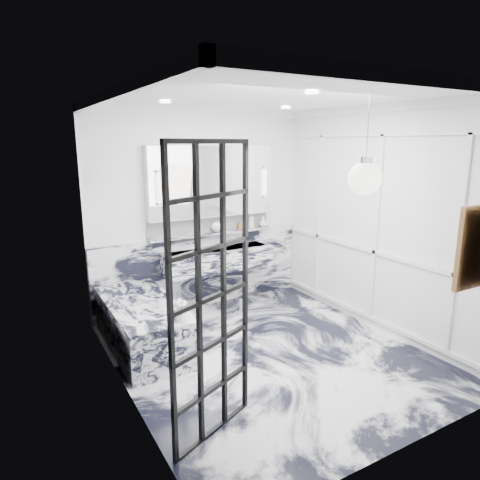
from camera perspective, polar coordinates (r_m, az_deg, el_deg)
floor at (r=5.05m, az=3.90°, el=-14.95°), size 3.60×3.60×0.00m
ceiling at (r=4.48m, az=4.47°, el=18.57°), size 3.60×3.60×0.00m
wall_back at (r=6.11m, az=-5.29°, el=3.88°), size 3.60×0.00×3.60m
wall_front at (r=3.28m, az=22.03°, el=-5.02°), size 3.60×0.00×3.60m
wall_left at (r=3.92m, az=-15.65°, el=-1.68°), size 0.00×3.60×3.60m
wall_right at (r=5.60m, az=17.90°, el=2.47°), size 0.00×3.60×3.60m
marble_clad_back at (r=6.29m, az=-5.03°, el=-4.05°), size 3.18×0.05×1.05m
marble_clad_left at (r=3.94m, az=-15.39°, el=-2.49°), size 0.02×3.56×2.68m
panel_molding at (r=5.60m, az=17.69°, el=1.45°), size 0.03×3.40×2.30m
soap_bottle_a at (r=6.43m, az=1.50°, el=2.59°), size 0.11×0.11×0.22m
soap_bottle_b at (r=6.37m, az=0.48°, el=2.28°), size 0.09×0.09×0.18m
soap_bottle_c at (r=6.55m, az=3.07°, el=2.45°), size 0.15×0.15×0.15m
face_pot at (r=6.16m, az=-3.17°, el=1.76°), size 0.15×0.15×0.15m
amber_bottle at (r=6.34m, az=-0.05°, el=1.88°), size 0.04×0.04×0.10m
flower_vase at (r=4.49m, az=-7.98°, el=-10.09°), size 0.08×0.08×0.12m
crittall_door at (r=3.35m, az=-3.81°, el=-7.67°), size 0.82×0.39×2.36m
pendant_light at (r=3.52m, az=16.31°, el=7.87°), size 0.26×0.26×0.26m
trough_sink at (r=6.10m, az=-2.92°, el=-2.54°), size 1.60×0.45×0.30m
ledge at (r=6.16m, az=-3.65°, el=0.86°), size 1.90×0.14×0.04m
subway_tile at (r=6.19m, az=-3.92°, el=2.19°), size 1.90×0.03×0.23m
mirror_cabinet at (r=6.06m, az=-3.78°, el=7.82°), size 1.90×0.16×1.00m
sconce_left at (r=5.66m, az=-10.87°, el=6.86°), size 0.07×0.07×0.40m
sconce_right at (r=6.38m, az=3.30°, el=7.73°), size 0.07×0.07×0.40m
bathtub at (r=5.21m, az=-12.79°, el=-10.95°), size 0.75×1.65×0.55m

